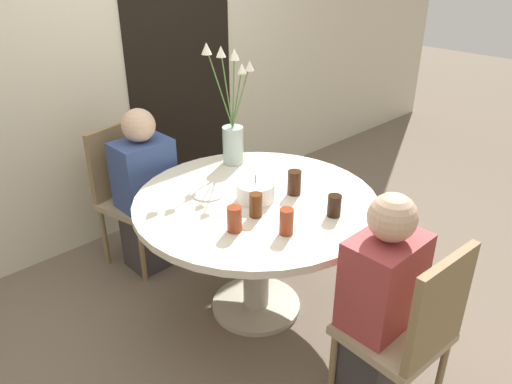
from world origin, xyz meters
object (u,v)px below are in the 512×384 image
object	(u,v)px
side_plate	(208,194)
drink_glass_3	(286,222)
chair_left_flank	(411,328)
drink_glass_2	(294,183)
drink_glass_1	(234,219)
drink_glass_0	(334,206)
person_boy	(146,196)
chair_near_front	(128,188)
drink_glass_4	(256,205)
flower_vase	(232,127)
person_woman	(379,311)
birthday_cake	(255,191)

from	to	relation	value
side_plate	drink_glass_3	distance (m)	0.56
chair_left_flank	drink_glass_2	world-z (taller)	chair_left_flank
drink_glass_1	drink_glass_0	bearing A→B (deg)	-27.23
drink_glass_1	person_boy	size ratio (longest dim) A/B	0.12
chair_near_front	drink_glass_4	world-z (taller)	chair_near_front
chair_left_flank	flower_vase	distance (m)	1.51
drink_glass_0	drink_glass_1	size ratio (longest dim) A/B	0.88
flower_vase	drink_glass_4	xyz separation A→B (m)	(-0.35, -0.57, -0.17)
side_plate	drink_glass_2	bearing A→B (deg)	-42.27
side_plate	person_boy	world-z (taller)	person_boy
drink_glass_0	drink_glass_1	distance (m)	0.51
side_plate	drink_glass_3	bearing A→B (deg)	-88.54
flower_vase	person_woman	xyz separation A→B (m)	(-0.27, -1.26, -0.45)
flower_vase	drink_glass_0	world-z (taller)	flower_vase
chair_left_flank	person_boy	distance (m)	1.79
chair_near_front	drink_glass_0	xyz separation A→B (m)	(0.38, -1.35, 0.26)
side_plate	drink_glass_2	distance (m)	0.46
person_boy	drink_glass_0	bearing A→B (deg)	-74.09
flower_vase	person_woman	bearing A→B (deg)	-102.11
drink_glass_0	side_plate	bearing A→B (deg)	116.93
chair_near_front	chair_left_flank	distance (m)	1.95
person_woman	drink_glass_3	bearing A→B (deg)	100.86
chair_near_front	drink_glass_4	size ratio (longest dim) A/B	7.46
side_plate	drink_glass_0	bearing A→B (deg)	-63.07
side_plate	birthday_cake	bearing A→B (deg)	-57.08
chair_left_flank	drink_glass_1	bearing A→B (deg)	-70.56
drink_glass_2	drink_glass_3	world-z (taller)	drink_glass_2
birthday_cake	flower_vase	distance (m)	0.54
chair_near_front	drink_glass_4	bearing A→B (deg)	-98.00
drink_glass_3	drink_glass_4	world-z (taller)	drink_glass_3
chair_left_flank	person_woman	distance (m)	0.16
chair_near_front	side_plate	bearing A→B (deg)	-97.64
chair_left_flank	person_boy	xyz separation A→B (m)	(-0.13, 1.78, -0.01)
birthday_cake	drink_glass_1	bearing A→B (deg)	-151.18
drink_glass_0	person_woman	world-z (taller)	person_woman
chair_near_front	drink_glass_1	xyz separation A→B (m)	(-0.07, -1.12, 0.27)
drink_glass_2	drink_glass_4	bearing A→B (deg)	-174.06
chair_left_flank	person_woman	world-z (taller)	person_woman
chair_left_flank	drink_glass_2	bearing A→B (deg)	-102.17
side_plate	drink_glass_4	xyz separation A→B (m)	(0.03, -0.34, 0.06)
chair_near_front	flower_vase	size ratio (longest dim) A/B	1.26
birthday_cake	person_woman	world-z (taller)	person_woman
chair_left_flank	drink_glass_1	distance (m)	0.90
chair_near_front	drink_glass_1	world-z (taller)	chair_near_front
chair_left_flank	drink_glass_0	bearing A→B (deg)	-106.44
drink_glass_1	chair_left_flank	bearing A→B (deg)	-73.74
flower_vase	drink_glass_2	size ratio (longest dim) A/B	5.45
flower_vase	drink_glass_3	xyz separation A→B (m)	(-0.36, -0.79, -0.16)
birthday_cake	person_woman	size ratio (longest dim) A/B	0.19
chair_left_flank	drink_glass_0	size ratio (longest dim) A/B	8.26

